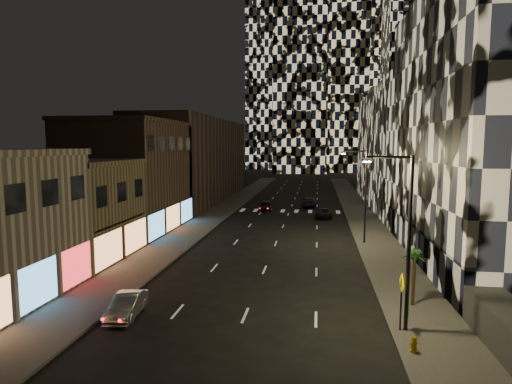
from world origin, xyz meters
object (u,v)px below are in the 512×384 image
(car_dark_oncoming, at_px, (310,202))
(palm_tree, at_px, (414,259))
(car_silver_parked, at_px, (127,305))
(car_dark_rightlane, at_px, (323,213))
(streetlight_far, at_px, (363,190))
(fire_hydrant, at_px, (414,344))
(streetlight_near, at_px, (404,231))
(car_dark_midlane, at_px, (266,206))
(ped_sign, at_px, (401,291))

(car_dark_oncoming, bearing_deg, palm_tree, 102.70)
(car_silver_parked, height_order, car_dark_rightlane, car_silver_parked)
(streetlight_far, xyz_separation_m, car_dark_rightlane, (-3.53, 14.61, -4.72))
(fire_hydrant, bearing_deg, streetlight_near, 93.46)
(streetlight_near, distance_m, car_dark_midlane, 41.66)
(car_silver_parked, xyz_separation_m, car_dark_midlane, (3.09, 39.76, 0.12))
(fire_hydrant, height_order, palm_tree, palm_tree)
(car_dark_midlane, xyz_separation_m, car_dark_rightlane, (8.33, -5.06, -0.12))
(palm_tree, bearing_deg, streetlight_far, 94.71)
(streetlight_far, distance_m, car_dark_rightlane, 15.75)
(car_dark_oncoming, relative_size, palm_tree, 1.52)
(car_dark_midlane, height_order, car_dark_rightlane, car_dark_midlane)
(fire_hydrant, height_order, ped_sign, ped_sign)
(streetlight_near, xyz_separation_m, car_dark_rightlane, (-3.53, 34.61, -4.72))
(car_dark_rightlane, xyz_separation_m, ped_sign, (3.47, -34.71, 1.59))
(streetlight_near, distance_m, fire_hydrant, 5.41)
(ped_sign, bearing_deg, car_dark_oncoming, 97.44)
(streetlight_far, distance_m, fire_hydrant, 22.92)
(streetlight_near, relative_size, streetlight_far, 1.00)
(car_silver_parked, bearing_deg, car_dark_rightlane, 65.97)
(palm_tree, bearing_deg, car_dark_midlane, 110.12)
(car_silver_parked, distance_m, car_dark_oncoming, 45.95)
(streetlight_near, xyz_separation_m, car_dark_oncoming, (-5.52, 44.89, -4.60))
(car_dark_rightlane, xyz_separation_m, fire_hydrant, (3.67, -37.01, -0.12))
(streetlight_far, bearing_deg, palm_tree, -85.29)
(car_dark_rightlane, xyz_separation_m, palm_tree, (4.87, -30.97, 2.33))
(streetlight_near, height_order, car_dark_oncoming, streetlight_near)
(car_dark_midlane, relative_size, fire_hydrant, 5.86)
(streetlight_near, relative_size, fire_hydrant, 11.92)
(streetlight_near, distance_m, car_silver_parked, 15.67)
(streetlight_far, distance_m, car_dark_midlane, 23.42)
(car_dark_rightlane, bearing_deg, fire_hydrant, -86.23)
(car_silver_parked, relative_size, car_dark_midlane, 0.87)
(car_dark_oncoming, distance_m, ped_sign, 45.34)
(streetlight_near, height_order, fire_hydrant, streetlight_near)
(ped_sign, distance_m, palm_tree, 4.06)
(car_dark_midlane, bearing_deg, streetlight_far, -64.36)
(streetlight_near, height_order, car_dark_rightlane, streetlight_near)
(car_dark_rightlane, distance_m, ped_sign, 34.92)
(ped_sign, bearing_deg, streetlight_near, 60.63)
(ped_sign, height_order, palm_tree, palm_tree)
(streetlight_far, bearing_deg, streetlight_near, -90.00)
(streetlight_far, relative_size, car_dark_oncoming, 1.75)
(car_dark_rightlane, height_order, ped_sign, ped_sign)
(car_silver_parked, distance_m, palm_tree, 16.87)
(car_dark_rightlane, bearing_deg, car_dark_oncoming, 99.08)
(ped_sign, bearing_deg, car_dark_midlane, 107.04)
(streetlight_near, relative_size, car_dark_oncoming, 1.75)
(streetlight_far, height_order, car_silver_parked, streetlight_far)
(fire_hydrant, relative_size, ped_sign, 0.25)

